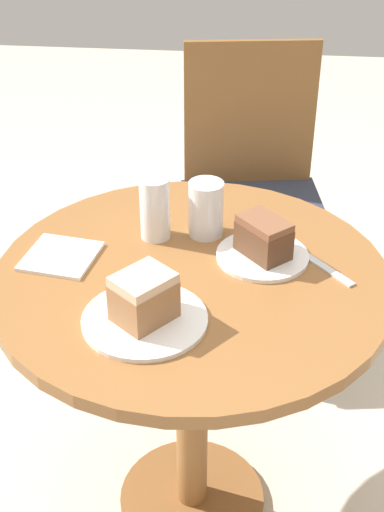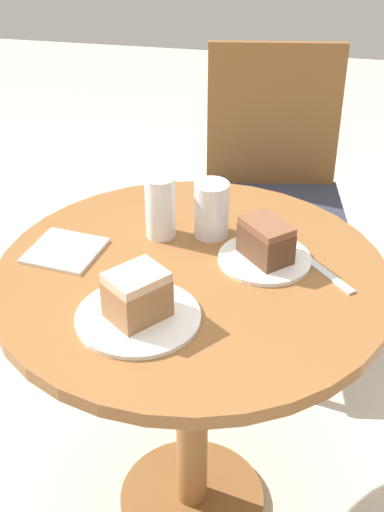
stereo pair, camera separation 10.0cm
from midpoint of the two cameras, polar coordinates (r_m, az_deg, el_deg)
The scene contains 11 objects.
ground_plane at distance 2.03m, azimuth -1.48°, elevation -19.02°, with size 8.00×8.00×0.00m, color beige.
table at distance 1.61m, azimuth -1.78°, elevation -5.96°, with size 0.85×0.85×0.75m.
chair at distance 2.36m, azimuth 3.63°, elevation 5.20°, with size 0.53×0.53×0.96m.
plate_near at distance 1.56m, azimuth 3.84°, elevation -0.02°, with size 0.20×0.20×0.01m.
plate_far at distance 1.38m, azimuth -5.87°, elevation -5.13°, with size 0.24×0.24×0.01m.
cake_slice_near at distance 1.54m, azimuth 3.91°, elevation 1.48°, with size 0.13×0.13×0.09m.
cake_slice_far at distance 1.35m, azimuth -6.00°, elevation -3.34°, with size 0.14×0.14×0.10m.
glass_lemonade at distance 1.61m, azimuth -4.76°, elevation 3.62°, with size 0.07×0.07×0.15m.
glass_water at distance 1.62m, azimuth -0.64°, elevation 3.59°, with size 0.08×0.08×0.13m.
napkin_stack at distance 1.59m, azimuth -12.22°, elevation -0.05°, with size 0.17×0.17×0.01m.
fork at distance 1.55m, azimuth 8.52°, elevation -0.79°, with size 0.13×0.15×0.00m.
Camera 1 is at (0.13, -1.25, 1.60)m, focal length 50.00 mm.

